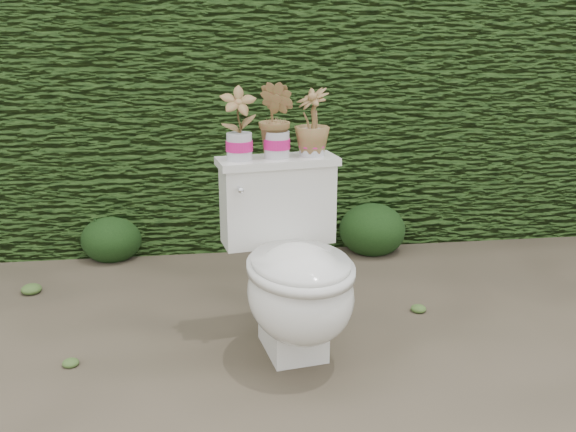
{
  "coord_description": "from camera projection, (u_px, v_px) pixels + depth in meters",
  "views": [
    {
      "loc": [
        -0.27,
        -2.5,
        1.32
      ],
      "look_at": [
        0.07,
        0.0,
        0.55
      ],
      "focal_mm": 40.0,
      "sensor_mm": 36.0,
      "label": 1
    }
  ],
  "objects": [
    {
      "name": "ground",
      "position": [
        273.0,
        338.0,
        2.79
      ],
      "size": [
        60.0,
        60.0,
        0.0
      ],
      "primitive_type": "plane",
      "color": "brown",
      "rests_on": "ground"
    },
    {
      "name": "hedge",
      "position": [
        244.0,
        106.0,
        4.07
      ],
      "size": [
        8.0,
        1.0,
        1.6
      ],
      "primitive_type": "cube",
      "color": "#35591D",
      "rests_on": "ground"
    },
    {
      "name": "toilet",
      "position": [
        294.0,
        273.0,
        2.56
      ],
      "size": [
        0.55,
        0.74,
        0.78
      ],
      "rotation": [
        0.0,
        0.0,
        0.16
      ],
      "color": "silver",
      "rests_on": "ground"
    },
    {
      "name": "potted_plant_left",
      "position": [
        239.0,
        125.0,
        2.58
      ],
      "size": [
        0.15,
        0.1,
        0.28
      ],
      "primitive_type": "imported",
      "rotation": [
        0.0,
        0.0,
        6.28
      ],
      "color": "#3A8028",
      "rests_on": "toilet"
    },
    {
      "name": "potted_plant_center",
      "position": [
        277.0,
        122.0,
        2.62
      ],
      "size": [
        0.2,
        0.21,
        0.3
      ],
      "primitive_type": "imported",
      "rotation": [
        0.0,
        0.0,
        5.29
      ],
      "color": "#3A8028",
      "rests_on": "toilet"
    },
    {
      "name": "potted_plant_right",
      "position": [
        312.0,
        124.0,
        2.66
      ],
      "size": [
        0.21,
        0.21,
        0.27
      ],
      "primitive_type": "imported",
      "rotation": [
        0.0,
        0.0,
        5.3
      ],
      "color": "#3A8028",
      "rests_on": "toilet"
    },
    {
      "name": "liriope_clump_1",
      "position": [
        111.0,
        234.0,
        3.7
      ],
      "size": [
        0.35,
        0.35,
        0.28
      ],
      "primitive_type": "ellipsoid",
      "color": "#1E3B14",
      "rests_on": "ground"
    },
    {
      "name": "liriope_clump_2",
      "position": [
        372.0,
        225.0,
        3.8
      ],
      "size": [
        0.39,
        0.39,
        0.31
      ],
      "primitive_type": "ellipsoid",
      "color": "#1E3B14",
      "rests_on": "ground"
    }
  ]
}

